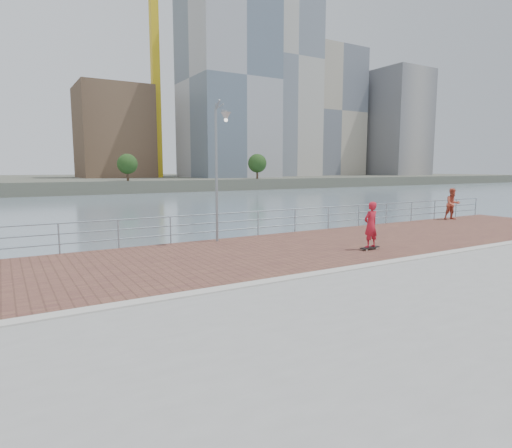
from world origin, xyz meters
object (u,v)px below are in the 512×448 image
street_lamp (220,147)px  skateboarder (371,225)px  bystander (453,204)px  guardrail (194,225)px

street_lamp → skateboarder: street_lamp is taller
street_lamp → bystander: bearing=0.4°
guardrail → street_lamp: bearing=-48.1°
guardrail → bystander: bystander is taller
guardrail → skateboarder: 7.06m
street_lamp → bystander: size_ratio=2.95×
skateboarder → street_lamp: bearing=-49.1°
skateboarder → bystander: size_ratio=0.93×
street_lamp → skateboarder: (4.08, -4.20, -2.90)m
street_lamp → skateboarder: bearing=-45.8°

